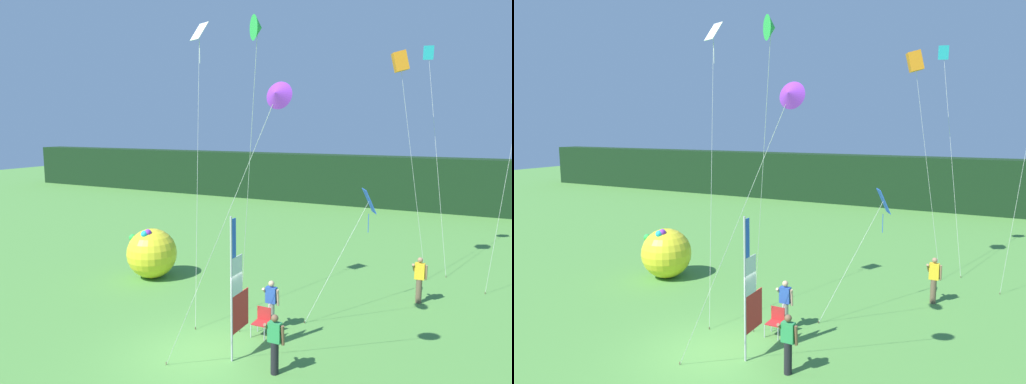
% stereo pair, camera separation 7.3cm
% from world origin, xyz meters
% --- Properties ---
extents(ground_plane, '(120.00, 120.00, 0.00)m').
position_xyz_m(ground_plane, '(0.00, 0.00, 0.00)').
color(ground_plane, '#518E3D').
extents(distant_treeline, '(80.00, 2.40, 4.21)m').
position_xyz_m(distant_treeline, '(0.00, 28.37, 2.11)').
color(distant_treeline, black).
rests_on(distant_treeline, ground).
extents(banner_flag, '(0.06, 1.03, 4.23)m').
position_xyz_m(banner_flag, '(1.13, 0.42, 2.03)').
color(banner_flag, '#B7B7BC').
rests_on(banner_flag, ground).
extents(person_near_banner, '(0.55, 0.48, 1.67)m').
position_xyz_m(person_near_banner, '(1.23, 2.57, 0.89)').
color(person_near_banner, '#B7B2A3').
rests_on(person_near_banner, ground).
extents(person_mid_field, '(0.55, 0.48, 1.78)m').
position_xyz_m(person_mid_field, '(5.26, 7.23, 0.96)').
color(person_mid_field, brown).
rests_on(person_mid_field, ground).
extents(person_far_left, '(0.55, 0.48, 1.69)m').
position_xyz_m(person_far_left, '(2.51, 0.05, 0.90)').
color(person_far_left, black).
rests_on(person_far_left, ground).
extents(inflatable_balloon, '(2.20, 2.20, 2.28)m').
position_xyz_m(inflatable_balloon, '(-5.77, 5.05, 1.11)').
color(inflatable_balloon, yellow).
rests_on(inflatable_balloon, ground).
extents(folding_chair, '(0.51, 0.51, 0.89)m').
position_xyz_m(folding_chair, '(1.15, 2.06, 0.51)').
color(folding_chair, '#BCBCC1').
rests_on(folding_chair, ground).
extents(kite_white_diamond_0, '(1.22, 2.16, 10.25)m').
position_xyz_m(kite_white_diamond_0, '(-1.80, 3.10, 9.11)').
color(kite_white_diamond_0, brown).
rests_on(kite_white_diamond_0, ground).
extents(kite_orange_box_1, '(1.98, 0.77, 9.91)m').
position_xyz_m(kite_orange_box_1, '(3.64, 10.47, 9.42)').
color(kite_orange_box_1, brown).
rests_on(kite_orange_box_1, ground).
extents(kite_cyan_box_2, '(1.81, 2.79, 10.51)m').
position_xyz_m(kite_cyan_box_2, '(4.41, 13.39, 10.09)').
color(kite_cyan_box_2, brown).
rests_on(kite_cyan_box_2, ground).
extents(kite_purple_delta_3, '(3.91, 0.63, 7.72)m').
position_xyz_m(kite_purple_delta_3, '(3.13, -1.32, 7.33)').
color(kite_purple_delta_3, brown).
rests_on(kite_purple_delta_3, ground).
extents(kite_green_delta_4, '(1.91, 2.17, 9.46)m').
position_xyz_m(kite_green_delta_4, '(1.96, 0.10, 9.07)').
color(kite_green_delta_4, brown).
rests_on(kite_green_delta_4, ground).
extents(kite_blue_diamond_5, '(1.81, 3.05, 4.41)m').
position_xyz_m(kite_blue_diamond_5, '(3.47, 6.06, 3.83)').
color(kite_blue_diamond_5, brown).
rests_on(kite_blue_diamond_5, ground).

